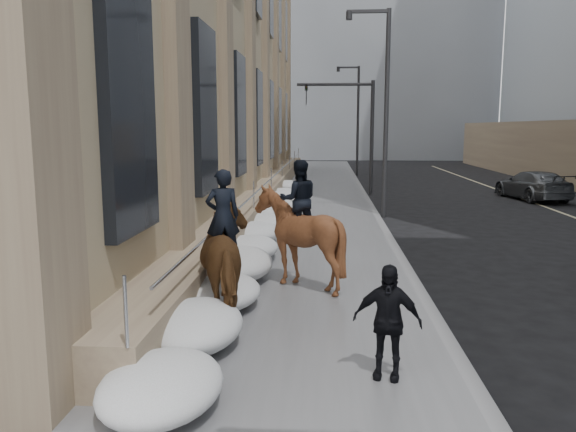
% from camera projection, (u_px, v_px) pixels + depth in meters
% --- Properties ---
extents(ground, '(140.00, 140.00, 0.00)m').
position_uv_depth(ground, '(287.00, 356.00, 8.80)').
color(ground, black).
rests_on(ground, ground).
extents(sidewalk, '(5.00, 80.00, 0.12)m').
position_uv_depth(sidewalk, '(308.00, 234.00, 18.65)').
color(sidewalk, '#565658').
rests_on(sidewalk, ground).
extents(curb, '(0.24, 80.00, 0.12)m').
position_uv_depth(curb, '(387.00, 235.00, 18.47)').
color(curb, slate).
rests_on(curb, ground).
extents(limestone_building, '(6.10, 44.00, 18.00)m').
position_uv_depth(limestone_building, '(208.00, 17.00, 27.44)').
color(limestone_building, tan).
rests_on(limestone_building, ground).
extents(bg_building_mid, '(30.00, 12.00, 28.00)m').
position_uv_depth(bg_building_mid, '(357.00, 37.00, 65.49)').
color(bg_building_mid, slate).
rests_on(bg_building_mid, ground).
extents(bg_building_far, '(24.00, 12.00, 20.00)m').
position_uv_depth(bg_building_far, '(280.00, 81.00, 78.61)').
color(bg_building_far, gray).
rests_on(bg_building_far, ground).
extents(streetlight_mid, '(1.71, 0.24, 8.00)m').
position_uv_depth(streetlight_mid, '(382.00, 101.00, 21.70)').
color(streetlight_mid, '#2D2D30').
rests_on(streetlight_mid, ground).
extents(streetlight_far, '(1.71, 0.24, 8.00)m').
position_uv_depth(streetlight_far, '(356.00, 114.00, 41.41)').
color(streetlight_far, '#2D2D30').
rests_on(streetlight_far, ground).
extents(traffic_signal, '(4.10, 0.22, 6.00)m').
position_uv_depth(traffic_signal, '(355.00, 119.00, 29.72)').
color(traffic_signal, '#2D2D30').
rests_on(traffic_signal, ground).
extents(snow_bank, '(1.70, 18.10, 0.76)m').
position_uv_depth(snow_bank, '(258.00, 231.00, 16.81)').
color(snow_bank, white).
rests_on(snow_bank, sidewalk).
extents(mounted_horse_left, '(1.88, 2.65, 2.68)m').
position_uv_depth(mounted_horse_left, '(232.00, 258.00, 10.18)').
color(mounted_horse_left, '#432914').
rests_on(mounted_horse_left, sidewalk).
extents(mounted_horse_right, '(2.09, 2.27, 2.74)m').
position_uv_depth(mounted_horse_right, '(298.00, 233.00, 12.10)').
color(mounted_horse_right, '#4E2A16').
rests_on(mounted_horse_right, sidewalk).
extents(pedestrian, '(1.00, 0.59, 1.61)m').
position_uv_depth(pedestrian, '(387.00, 321.00, 7.66)').
color(pedestrian, black).
rests_on(pedestrian, sidewalk).
extents(car_grey, '(2.79, 5.21, 1.43)m').
position_uv_depth(car_grey, '(533.00, 185.00, 27.87)').
color(car_grey, '#525559').
rests_on(car_grey, ground).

